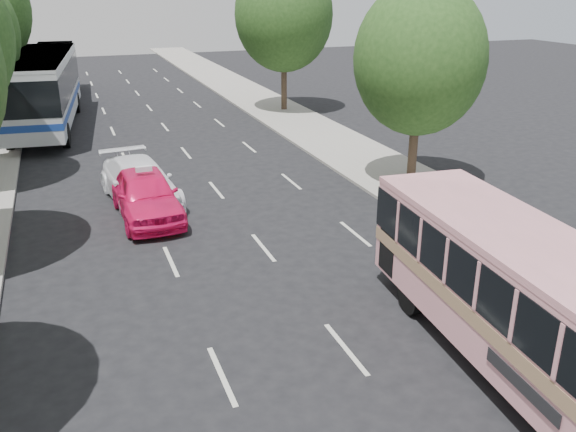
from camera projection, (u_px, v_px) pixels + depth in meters
name	position (u px, v px, depth m)	size (l,w,h in m)	color
ground	(275.00, 314.00, 15.26)	(120.00, 120.00, 0.00)	black
sidewalk_right	(300.00, 123.00, 35.48)	(4.00, 90.00, 0.12)	#9E998E
tree_right_near	(423.00, 54.00, 23.18)	(5.10, 5.10, 7.95)	#38281E
tree_right_far	(285.00, 11.00, 36.93)	(6.00, 6.00, 9.35)	#38281E
pink_bus	(526.00, 292.00, 12.39)	(3.15, 9.66, 3.03)	pink
pink_taxi	(146.00, 195.00, 21.21)	(2.01, 4.99, 1.70)	#F2155E
white_pickup	(140.00, 182.00, 22.73)	(2.19, 5.38, 1.56)	white
tour_coach_front	(43.00, 85.00, 33.64)	(4.24, 13.78, 4.06)	silver
tour_coach_rear	(55.00, 69.00, 41.97)	(3.09, 11.79, 3.50)	silver
taxi_roof_sign	(144.00, 169.00, 20.87)	(0.55, 0.18, 0.18)	silver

